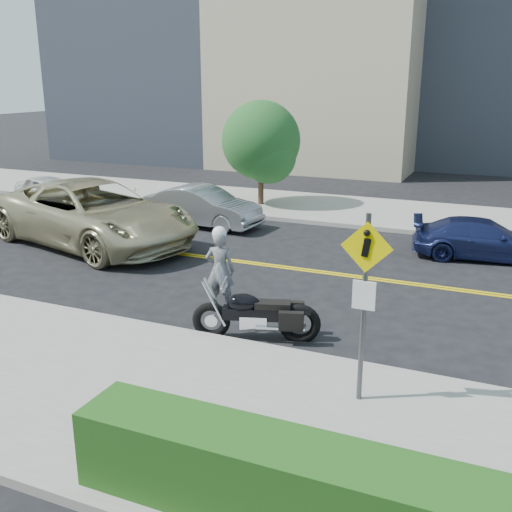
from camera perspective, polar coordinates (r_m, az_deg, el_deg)
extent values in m
plane|color=black|center=(16.66, 0.94, -0.86)|extent=(120.00, 120.00, 0.00)
cube|color=#9E9B91|center=(10.62, -15.07, -11.77)|extent=(60.00, 5.00, 0.15)
cube|color=#9E9B91|center=(23.52, 7.96, 4.41)|extent=(60.00, 5.00, 0.15)
cylinder|color=#4C4C51|center=(9.23, 10.20, -5.10)|extent=(0.08, 0.08, 3.00)
cube|color=#F9D800|center=(8.88, 10.49, 0.83)|extent=(0.78, 0.03, 0.78)
cube|color=white|center=(9.11, 10.24, -3.71)|extent=(0.35, 0.03, 0.45)
imported|color=#9F9EA3|center=(13.35, -3.45, -1.36)|extent=(0.73, 0.57, 1.79)
sphere|color=white|center=(13.11, -3.51, 2.16)|extent=(0.32, 0.32, 0.32)
imported|color=#BCB38A|center=(19.10, -15.23, 3.92)|extent=(7.72, 5.01, 1.98)
imported|color=white|center=(25.09, -19.02, 5.76)|extent=(4.07, 2.73, 1.29)
imported|color=#96999D|center=(20.96, -5.08, 4.71)|extent=(4.30, 1.83, 1.38)
imported|color=navy|center=(18.32, 20.79, 1.52)|extent=(4.13, 2.20, 1.14)
cylinder|color=#382619|center=(23.72, 0.47, 8.67)|extent=(0.22, 0.22, 3.40)
sphere|color=#1A541B|center=(23.61, 0.48, 10.96)|extent=(3.06, 3.06, 3.06)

